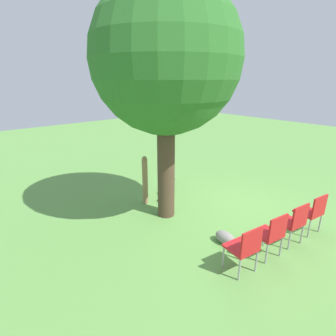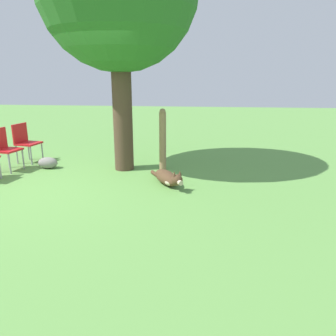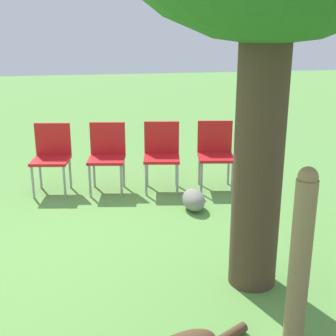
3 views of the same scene
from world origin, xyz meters
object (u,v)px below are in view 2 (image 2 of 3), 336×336
at_px(dog, 168,178).
at_px(red_chair_2, 4,147).
at_px(fence_post, 163,140).
at_px(red_chair_3, 25,140).

distance_m(dog, red_chair_2, 3.40).
height_order(dog, fence_post, fence_post).
bearing_deg(dog, red_chair_3, -141.16).
xyz_separation_m(dog, fence_post, (-0.21, 0.92, 0.50)).
distance_m(fence_post, red_chair_3, 3.07).
bearing_deg(red_chair_2, red_chair_3, 93.37).
relative_size(dog, fence_post, 0.91).
bearing_deg(fence_post, red_chair_2, -173.15).
xyz_separation_m(dog, red_chair_2, (-3.33, 0.55, 0.37)).
height_order(fence_post, red_chair_3, fence_post).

